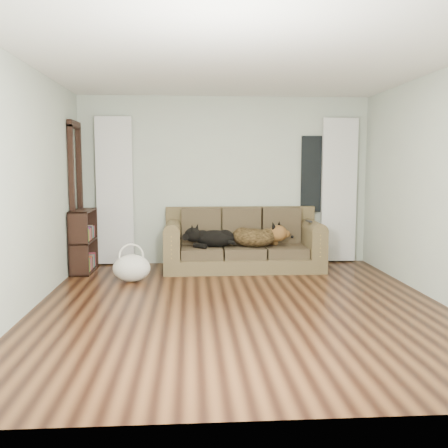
{
  "coord_description": "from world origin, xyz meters",
  "views": [
    {
      "loc": [
        -0.54,
        -5.32,
        1.52
      ],
      "look_at": [
        -0.08,
        1.6,
        0.72
      ],
      "focal_mm": 40.0,
      "sensor_mm": 36.0,
      "label": 1
    }
  ],
  "objects": [
    {
      "name": "door_casing",
      "position": [
        -2.2,
        2.05,
        1.05
      ],
      "size": [
        0.07,
        0.6,
        2.1
      ],
      "primitive_type": "cube",
      "color": "black",
      "rests_on": "ground"
    },
    {
      "name": "window_pane",
      "position": [
        1.45,
        2.47,
        1.4
      ],
      "size": [
        0.5,
        0.03,
        1.2
      ],
      "primitive_type": "cube",
      "color": "black",
      "rests_on": "wall_back"
    },
    {
      "name": "ceiling",
      "position": [
        0.0,
        0.0,
        2.6
      ],
      "size": [
        5.0,
        5.0,
        0.0
      ],
      "primitive_type": "plane",
      "color": "white",
      "rests_on": "ground"
    },
    {
      "name": "dog_shepherd",
      "position": [
        0.42,
        1.89,
        0.49
      ],
      "size": [
        0.82,
        0.74,
        0.3
      ],
      "primitive_type": "ellipsoid",
      "rotation": [
        0.0,
        0.0,
        2.65
      ],
      "color": "black",
      "rests_on": "sofa"
    },
    {
      "name": "wall_back",
      "position": [
        0.0,
        2.5,
        1.3
      ],
      "size": [
        4.5,
        0.04,
        2.6
      ],
      "primitive_type": "cube",
      "color": "#B3C2AE",
      "rests_on": "ground"
    },
    {
      "name": "curtain_left",
      "position": [
        -1.7,
        2.42,
        1.15
      ],
      "size": [
        0.55,
        0.08,
        2.25
      ],
      "primitive_type": "cube",
      "color": "silver",
      "rests_on": "ground"
    },
    {
      "name": "curtain_right",
      "position": [
        1.8,
        2.42,
        1.15
      ],
      "size": [
        0.55,
        0.08,
        2.25
      ],
      "primitive_type": "cube",
      "color": "silver",
      "rests_on": "ground"
    },
    {
      "name": "wall_left",
      "position": [
        -2.25,
        0.0,
        1.3
      ],
      "size": [
        0.04,
        5.0,
        2.6
      ],
      "primitive_type": "cube",
      "color": "#B3C2AE",
      "rests_on": "ground"
    },
    {
      "name": "floor",
      "position": [
        0.0,
        0.0,
        0.0
      ],
      "size": [
        5.0,
        5.0,
        0.0
      ],
      "primitive_type": "plane",
      "color": "black",
      "rests_on": "ground"
    },
    {
      "name": "tote_bag",
      "position": [
        -1.33,
        1.25,
        0.16
      ],
      "size": [
        0.5,
        0.39,
        0.36
      ],
      "primitive_type": "ellipsoid",
      "rotation": [
        0.0,
        0.0,
        0.0
      ],
      "color": "white",
      "rests_on": "floor"
    },
    {
      "name": "dog_black_lab",
      "position": [
        -0.22,
        1.94,
        0.48
      ],
      "size": [
        0.69,
        0.57,
        0.25
      ],
      "primitive_type": "ellipsoid",
      "rotation": [
        0.0,
        0.0,
        -0.31
      ],
      "color": "black",
      "rests_on": "sofa"
    },
    {
      "name": "wall_right",
      "position": [
        2.25,
        0.0,
        1.3
      ],
      "size": [
        0.04,
        5.0,
        2.6
      ],
      "primitive_type": "cube",
      "color": "#B3C2AE",
      "rests_on": "ground"
    },
    {
      "name": "bookshelf",
      "position": [
        -2.09,
        1.92,
        0.5
      ],
      "size": [
        0.31,
        0.74,
        0.91
      ],
      "primitive_type": "cube",
      "rotation": [
        0.0,
        0.0,
        0.05
      ],
      "color": "black",
      "rests_on": "floor"
    },
    {
      "name": "tv_remote",
      "position": [
        1.18,
        1.8,
        0.73
      ],
      "size": [
        0.07,
        0.2,
        0.02
      ],
      "primitive_type": "cube",
      "rotation": [
        0.0,
        0.0,
        0.06
      ],
      "color": "black",
      "rests_on": "sofa"
    },
    {
      "name": "sofa",
      "position": [
        0.23,
        1.97,
        0.45
      ],
      "size": [
        2.32,
        1.0,
        0.95
      ],
      "primitive_type": "cube",
      "color": "#4D3C25",
      "rests_on": "floor"
    }
  ]
}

